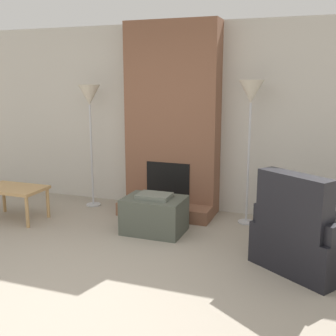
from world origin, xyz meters
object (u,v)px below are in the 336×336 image
object	(u,v)px
ottoman	(154,214)
floor_lamp_right	(251,99)
armchair	(312,238)
side_table	(14,191)
floor_lamp_left	(90,101)

from	to	relation	value
ottoman	floor_lamp_right	world-z (taller)	floor_lamp_right
ottoman	armchair	size ratio (longest dim) A/B	0.54
armchair	side_table	distance (m)	3.77
floor_lamp_left	floor_lamp_right	bearing A→B (deg)	0.00
armchair	floor_lamp_left	xyz separation A→B (m)	(-3.11, 1.08, 1.25)
ottoman	side_table	world-z (taller)	ottoman
floor_lamp_left	floor_lamp_right	distance (m)	2.27
ottoman	floor_lamp_right	distance (m)	1.85
ottoman	armchair	xyz separation A→B (m)	(1.83, -0.35, 0.07)
side_table	floor_lamp_left	size ratio (longest dim) A/B	0.46
armchair	floor_lamp_left	distance (m)	3.52
armchair	floor_lamp_right	world-z (taller)	floor_lamp_right
armchair	side_table	bearing A→B (deg)	32.02
ottoman	floor_lamp_left	xyz separation A→B (m)	(-1.28, 0.73, 1.32)
floor_lamp_left	armchair	bearing A→B (deg)	-19.18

